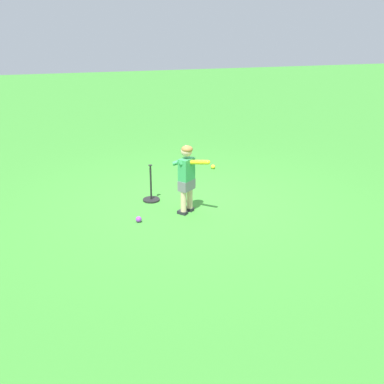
% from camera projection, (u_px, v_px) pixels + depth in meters
% --- Properties ---
extents(ground_plane, '(40.00, 40.00, 0.00)m').
position_uv_depth(ground_plane, '(191.00, 203.00, 7.76)').
color(ground_plane, '#38842D').
extents(child_batter, '(0.49, 0.49, 1.08)m').
position_uv_depth(child_batter, '(187.00, 173.00, 7.15)').
color(child_batter, '#232328').
rests_on(child_batter, ground).
extents(play_ball_center_lawn, '(0.09, 0.09, 0.09)m').
position_uv_depth(play_ball_center_lawn, '(213.00, 167.00, 9.48)').
color(play_ball_center_lawn, yellow).
rests_on(play_ball_center_lawn, ground).
extents(play_ball_far_right, '(0.09, 0.09, 0.09)m').
position_uv_depth(play_ball_far_right, '(139.00, 219.00, 7.02)').
color(play_ball_far_right, purple).
rests_on(play_ball_far_right, ground).
extents(batting_tee, '(0.28, 0.28, 0.62)m').
position_uv_depth(batting_tee, '(151.00, 195.00, 7.82)').
color(batting_tee, black).
rests_on(batting_tee, ground).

